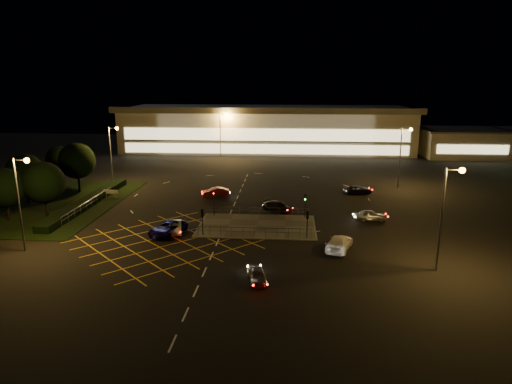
# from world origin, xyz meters

# --- Properties ---
(ground) EXTENTS (180.00, 180.00, 0.00)m
(ground) POSITION_xyz_m (0.00, 0.00, 0.00)
(ground) COLOR black
(ground) RESTS_ON ground
(pedestrian_island) EXTENTS (14.00, 9.00, 0.12)m
(pedestrian_island) POSITION_xyz_m (2.00, -2.00, 0.06)
(pedestrian_island) COLOR #4C4944
(pedestrian_island) RESTS_ON ground
(grass_verge) EXTENTS (18.00, 30.00, 0.08)m
(grass_verge) POSITION_xyz_m (-28.00, 6.00, 0.04)
(grass_verge) COLOR black
(grass_verge) RESTS_ON ground
(hedge) EXTENTS (2.00, 26.00, 1.00)m
(hedge) POSITION_xyz_m (-23.00, 6.00, 0.50)
(hedge) COLOR black
(hedge) RESTS_ON ground
(supermarket) EXTENTS (72.00, 26.50, 10.50)m
(supermarket) POSITION_xyz_m (0.00, 61.95, 5.31)
(supermarket) COLOR beige
(supermarket) RESTS_ON ground
(retail_unit_a) EXTENTS (18.80, 14.80, 6.35)m
(retail_unit_a) POSITION_xyz_m (46.00, 53.97, 3.21)
(retail_unit_a) COLOR beige
(retail_unit_a) RESTS_ON ground
(streetlight_sw) EXTENTS (1.78, 0.56, 10.03)m
(streetlight_sw) POSITION_xyz_m (-21.56, -12.00, 6.56)
(streetlight_sw) COLOR slate
(streetlight_sw) RESTS_ON ground
(streetlight_se) EXTENTS (1.78, 0.56, 10.03)m
(streetlight_se) POSITION_xyz_m (20.44, -14.00, 6.56)
(streetlight_se) COLOR slate
(streetlight_se) RESTS_ON ground
(streetlight_nw) EXTENTS (1.78, 0.56, 10.03)m
(streetlight_nw) POSITION_xyz_m (-23.56, 18.00, 6.56)
(streetlight_nw) COLOR slate
(streetlight_nw) RESTS_ON ground
(streetlight_ne) EXTENTS (1.78, 0.56, 10.03)m
(streetlight_ne) POSITION_xyz_m (24.44, 20.00, 6.56)
(streetlight_ne) COLOR slate
(streetlight_ne) RESTS_ON ground
(streetlight_far_left) EXTENTS (1.78, 0.56, 10.03)m
(streetlight_far_left) POSITION_xyz_m (-9.56, 48.00, 6.56)
(streetlight_far_left) COLOR slate
(streetlight_far_left) RESTS_ON ground
(streetlight_far_right) EXTENTS (1.78, 0.56, 10.03)m
(streetlight_far_right) POSITION_xyz_m (30.44, 50.00, 6.56)
(streetlight_far_right) COLOR slate
(streetlight_far_right) RESTS_ON ground
(signal_sw) EXTENTS (0.28, 0.30, 3.15)m
(signal_sw) POSITION_xyz_m (-4.00, -5.99, 2.37)
(signal_sw) COLOR black
(signal_sw) RESTS_ON pedestrian_island
(signal_se) EXTENTS (0.28, 0.30, 3.15)m
(signal_se) POSITION_xyz_m (8.00, -5.99, 2.37)
(signal_se) COLOR black
(signal_se) RESTS_ON pedestrian_island
(signal_nw) EXTENTS (0.28, 0.30, 3.15)m
(signal_nw) POSITION_xyz_m (-4.00, 1.99, 2.37)
(signal_nw) COLOR black
(signal_nw) RESTS_ON pedestrian_island
(signal_ne) EXTENTS (0.28, 0.30, 3.15)m
(signal_ne) POSITION_xyz_m (8.00, 1.99, 2.37)
(signal_ne) COLOR black
(signal_ne) RESTS_ON pedestrian_island
(tree_a) EXTENTS (5.04, 5.04, 6.86)m
(tree_a) POSITION_xyz_m (-30.00, -2.00, 4.33)
(tree_a) COLOR black
(tree_a) RESTS_ON ground
(tree_b) EXTENTS (5.40, 5.40, 7.35)m
(tree_b) POSITION_xyz_m (-32.00, 6.00, 4.64)
(tree_b) COLOR black
(tree_b) RESTS_ON ground
(tree_c) EXTENTS (5.76, 5.76, 7.84)m
(tree_c) POSITION_xyz_m (-28.00, 14.00, 4.95)
(tree_c) COLOR black
(tree_c) RESTS_ON ground
(tree_d) EXTENTS (4.68, 4.68, 6.37)m
(tree_d) POSITION_xyz_m (-34.00, 20.00, 4.02)
(tree_d) COLOR black
(tree_d) RESTS_ON ground
(tree_e) EXTENTS (5.40, 5.40, 7.35)m
(tree_e) POSITION_xyz_m (-26.00, 0.00, 4.64)
(tree_e) COLOR black
(tree_e) RESTS_ON ground
(car_near_silver) EXTENTS (2.24, 3.99, 1.28)m
(car_near_silver) POSITION_xyz_m (3.14, -17.78, 0.64)
(car_near_silver) COLOR #AAADB2
(car_near_silver) RESTS_ON ground
(car_queue_white) EXTENTS (2.28, 4.25, 1.33)m
(car_queue_white) POSITION_xyz_m (-7.50, -4.95, 0.67)
(car_queue_white) COLOR silver
(car_queue_white) RESTS_ON ground
(car_left_blue) EXTENTS (4.31, 5.94, 1.50)m
(car_left_blue) POSITION_xyz_m (-8.20, -5.73, 0.75)
(car_left_blue) COLOR #0E0D51
(car_left_blue) RESTS_ON ground
(car_far_dkgrey) EXTENTS (4.84, 4.21, 1.34)m
(car_far_dkgrey) POSITION_xyz_m (4.37, 4.75, 0.67)
(car_far_dkgrey) COLOR black
(car_far_dkgrey) RESTS_ON ground
(car_right_silver) EXTENTS (4.06, 1.80, 1.36)m
(car_right_silver) POSITION_xyz_m (16.38, 1.49, 0.68)
(car_right_silver) COLOR #AAADB2
(car_right_silver) RESTS_ON ground
(car_circ_red) EXTENTS (4.43, 2.54, 1.38)m
(car_circ_red) POSITION_xyz_m (-5.44, 12.19, 0.69)
(car_circ_red) COLOR maroon
(car_circ_red) RESTS_ON ground
(car_east_grey) EXTENTS (4.85, 3.14, 1.24)m
(car_east_grey) POSITION_xyz_m (16.84, 15.58, 0.62)
(car_east_grey) COLOR black
(car_east_grey) RESTS_ON ground
(car_approach_white) EXTENTS (3.73, 5.73, 1.54)m
(car_approach_white) POSITION_xyz_m (11.31, -9.25, 0.77)
(car_approach_white) COLOR silver
(car_approach_white) RESTS_ON ground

